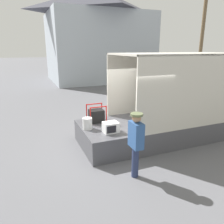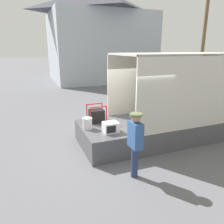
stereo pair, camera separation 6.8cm
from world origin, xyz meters
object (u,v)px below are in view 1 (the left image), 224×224
(orange_bucket, at_px, (87,123))
(worker_person, at_px, (136,139))
(utility_pole, at_px, (202,36))
(portable_generator, at_px, (97,116))
(microwave, at_px, (111,127))
(box_truck, at_px, (211,106))

(orange_bucket, distance_m, worker_person, 2.11)
(worker_person, bearing_deg, utility_pole, 41.59)
(utility_pole, bearing_deg, portable_generator, -147.03)
(microwave, xyz_separation_m, worker_person, (0.10, -1.44, 0.17))
(box_truck, bearing_deg, microwave, -173.59)
(worker_person, bearing_deg, microwave, 94.05)
(portable_generator, bearing_deg, orange_bucket, -132.61)
(microwave, bearing_deg, worker_person, -85.95)
(orange_bucket, relative_size, utility_pole, 0.05)
(utility_pole, bearing_deg, orange_bucket, -146.29)
(portable_generator, bearing_deg, box_truck, -7.04)
(microwave, bearing_deg, utility_pole, 36.91)
(utility_pole, bearing_deg, box_truck, -129.96)
(microwave, xyz_separation_m, utility_pole, (11.24, 8.44, 3.27))
(box_truck, height_order, microwave, box_truck)
(worker_person, relative_size, utility_pole, 0.22)
(portable_generator, relative_size, worker_person, 0.36)
(box_truck, xyz_separation_m, orange_bucket, (-5.19, 0.03, -0.06))
(box_truck, relative_size, microwave, 14.85)
(box_truck, relative_size, orange_bucket, 18.23)
(portable_generator, height_order, worker_person, worker_person)
(microwave, distance_m, orange_bucket, 0.80)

